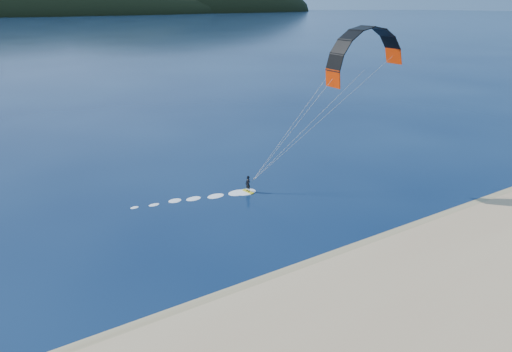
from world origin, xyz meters
The scene contains 4 objects.
ground centered at (0.00, 0.00, 0.00)m, with size 1800.00×1800.00×0.00m, color #071533.
wet_sand centered at (0.00, 4.50, 0.05)m, with size 220.00×2.50×0.10m.
headland centered at (0.63, 745.28, 0.00)m, with size 1200.00×310.00×140.00m.
kitesurfer_near centered at (15.54, 14.17, 10.32)m, with size 24.31×6.34×14.41m.
Camera 1 is at (-10.74, -13.22, 16.14)m, focal length 29.45 mm.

